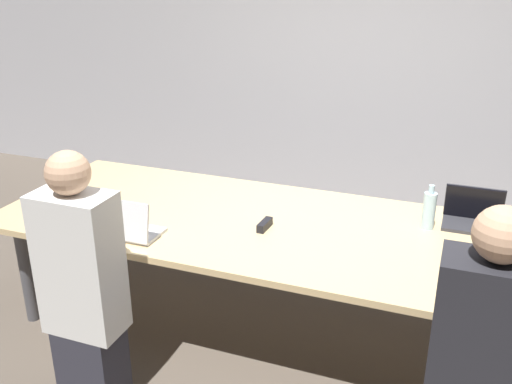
{
  "coord_description": "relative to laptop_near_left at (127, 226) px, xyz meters",
  "views": [
    {
      "loc": [
        0.87,
        -2.99,
        2.24
      ],
      "look_at": [
        -0.3,
        0.1,
        0.91
      ],
      "focal_mm": 40.0,
      "sensor_mm": 36.0,
      "label": 1
    }
  ],
  "objects": [
    {
      "name": "laptop_far_right",
      "position": [
        1.86,
        0.89,
        -0.0
      ],
      "size": [
        0.34,
        0.23,
        0.24
      ],
      "color": "#333338",
      "rests_on": "conference_table"
    },
    {
      "name": "conference_table",
      "position": [
        0.88,
        0.47,
        -0.12
      ],
      "size": [
        3.76,
        1.29,
        0.76
      ],
      "color": "#D6B77F",
      "rests_on": "ground_plane"
    },
    {
      "name": "ground_plane",
      "position": [
        0.88,
        0.47,
        -0.83
      ],
      "size": [
        24.0,
        24.0,
        0.0
      ],
      "primitive_type": "plane",
      "color": "brown"
    },
    {
      "name": "stapler",
      "position": [
        0.7,
        0.39,
        -0.05
      ],
      "size": [
        0.05,
        0.15,
        0.05
      ],
      "rotation": [
        0.0,
        0.0,
        -0.05
      ],
      "color": "black",
      "rests_on": "conference_table"
    },
    {
      "name": "laptop_near_right",
      "position": [
        1.99,
        0.05,
        -0.0
      ],
      "size": [
        0.35,
        0.22,
        0.23
      ],
      "rotation": [
        0.0,
        0.0,
        3.14
      ],
      "color": "#B7B7BC",
      "rests_on": "conference_table"
    },
    {
      "name": "curtain_wall",
      "position": [
        0.88,
        2.84,
        0.57
      ],
      "size": [
        12.0,
        0.06,
        2.8
      ],
      "color": "#ADADB2",
      "rests_on": "ground_plane"
    },
    {
      "name": "laptop_near_left",
      "position": [
        0.0,
        0.0,
        0.0
      ],
      "size": [
        0.35,
        0.24,
        0.25
      ],
      "rotation": [
        0.0,
        0.0,
        3.14
      ],
      "color": "silver",
      "rests_on": "conference_table"
    },
    {
      "name": "person_near_right",
      "position": [
        1.93,
        -0.45,
        -0.14
      ],
      "size": [
        0.4,
        0.24,
        1.43
      ],
      "rotation": [
        0.0,
        0.0,
        3.14
      ],
      "color": "#2D2D38",
      "rests_on": "ground_plane"
    },
    {
      "name": "person_near_left",
      "position": [
        0.02,
        -0.46,
        -0.14
      ],
      "size": [
        0.4,
        0.24,
        1.43
      ],
      "rotation": [
        0.0,
        0.0,
        3.14
      ],
      "color": "#2D2D38",
      "rests_on": "ground_plane"
    },
    {
      "name": "bottle_far_right",
      "position": [
        1.61,
        0.75,
        0.05
      ],
      "size": [
        0.08,
        0.08,
        0.27
      ],
      "color": "#ADD1E0",
      "rests_on": "conference_table"
    }
  ]
}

